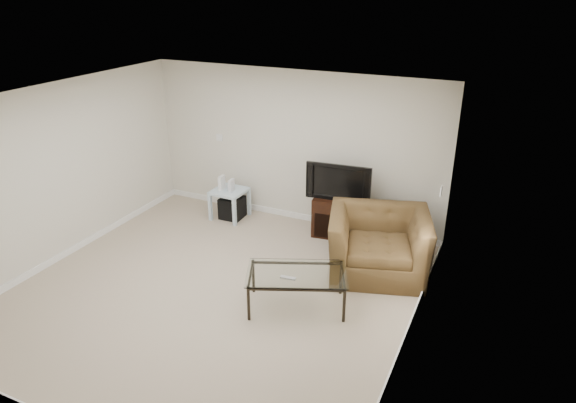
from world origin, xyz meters
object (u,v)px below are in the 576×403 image
at_px(recliner, 379,234).
at_px(coffee_table, 297,290).
at_px(side_table, 230,204).
at_px(subwoofer, 232,208).
at_px(tv_stand, 339,216).
at_px(television, 340,181).

bearing_deg(recliner, coffee_table, -135.74).
xyz_separation_m(side_table, coffee_table, (2.09, -1.90, -0.02)).
height_order(side_table, subwoofer, side_table).
bearing_deg(tv_stand, side_table, 178.48).
distance_m(tv_stand, television, 0.61).
bearing_deg(subwoofer, side_table, -147.95).
bearing_deg(television, subwoofer, 179.06).
distance_m(television, side_table, 2.01).
bearing_deg(coffee_table, tv_stand, 95.59).
xyz_separation_m(subwoofer, recliner, (2.73, -0.69, 0.40)).
bearing_deg(tv_stand, coffee_table, -91.87).
bearing_deg(tv_stand, television, -90.00).
distance_m(subwoofer, recliner, 2.85).
distance_m(tv_stand, coffee_table, 2.11).
bearing_deg(subwoofer, coffee_table, -43.09).
height_order(television, side_table, television).
relative_size(television, subwoofer, 2.57).
xyz_separation_m(tv_stand, recliner, (0.88, -0.87, 0.27)).
relative_size(television, side_table, 1.77).
bearing_deg(subwoofer, recliner, -14.24).
bearing_deg(side_table, tv_stand, 5.94).
height_order(television, recliner, television).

